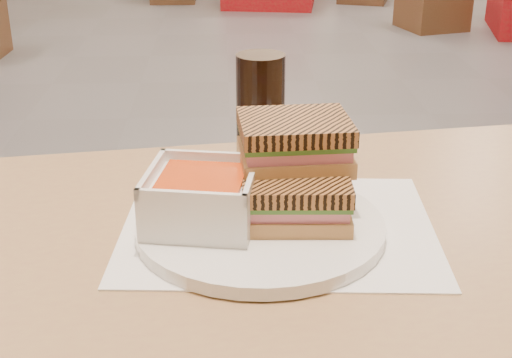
{
  "coord_description": "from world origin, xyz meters",
  "views": [
    {
      "loc": [
        -0.02,
        -2.75,
        1.15
      ],
      "look_at": [
        0.01,
        -2.0,
        0.82
      ],
      "focal_mm": 50.59,
      "sensor_mm": 36.0,
      "label": 1
    }
  ],
  "objects_px": {
    "soup_bowl": "(202,199)",
    "plate": "(260,227)",
    "panini_lower": "(296,198)",
    "cola_glass": "(260,106)",
    "main_table": "(344,327)"
  },
  "relations": [
    {
      "from": "panini_lower",
      "to": "cola_glass",
      "type": "distance_m",
      "value": 0.25
    },
    {
      "from": "main_table",
      "to": "panini_lower",
      "type": "relative_size",
      "value": 10.02
    },
    {
      "from": "main_table",
      "to": "panini_lower",
      "type": "xyz_separation_m",
      "value": [
        -0.06,
        0.03,
        0.16
      ]
    },
    {
      "from": "soup_bowl",
      "to": "panini_lower",
      "type": "xyz_separation_m",
      "value": [
        0.11,
        0.0,
        -0.0
      ]
    },
    {
      "from": "panini_lower",
      "to": "cola_glass",
      "type": "xyz_separation_m",
      "value": [
        -0.03,
        0.25,
        0.03
      ]
    },
    {
      "from": "panini_lower",
      "to": "cola_glass",
      "type": "relative_size",
      "value": 0.84
    },
    {
      "from": "main_table",
      "to": "soup_bowl",
      "type": "height_order",
      "value": "soup_bowl"
    },
    {
      "from": "soup_bowl",
      "to": "panini_lower",
      "type": "bearing_deg",
      "value": 0.44
    },
    {
      "from": "panini_lower",
      "to": "cola_glass",
      "type": "height_order",
      "value": "cola_glass"
    },
    {
      "from": "soup_bowl",
      "to": "plate",
      "type": "bearing_deg",
      "value": -2.11
    },
    {
      "from": "plate",
      "to": "panini_lower",
      "type": "bearing_deg",
      "value": 4.58
    },
    {
      "from": "panini_lower",
      "to": "cola_glass",
      "type": "bearing_deg",
      "value": 96.45
    },
    {
      "from": "cola_glass",
      "to": "panini_lower",
      "type": "bearing_deg",
      "value": -83.55
    },
    {
      "from": "main_table",
      "to": "plate",
      "type": "distance_m",
      "value": 0.16
    },
    {
      "from": "main_table",
      "to": "soup_bowl",
      "type": "bearing_deg",
      "value": 169.13
    }
  ]
}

